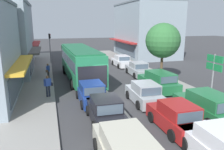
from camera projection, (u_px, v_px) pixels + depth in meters
ground_plane at (112, 98)px, 16.65m from camera, size 140.00×140.00×0.00m
lane_centre_line at (100, 84)px, 20.39m from camera, size 0.20×28.00×0.01m
sidewalk_left at (25, 83)px, 20.40m from camera, size 5.20×44.00×0.14m
kerb_right at (151, 75)px, 23.93m from camera, size 2.80×44.00×0.12m
shopfront_far_end at (4, 34)px, 30.08m from camera, size 8.12×9.44×8.34m
building_right_far at (145, 30)px, 36.93m from camera, size 8.56×12.14×8.88m
city_bus at (80, 62)px, 21.42m from camera, size 3.01×10.94×3.23m
hatchback_adjacent_lane_trail at (176, 117)px, 11.52m from camera, size 1.82×3.70×1.54m
hatchback_behind_bus_near at (144, 94)px, 15.39m from camera, size 1.93×3.76×1.54m
hatchback_queue_gap_filler at (105, 111)px, 12.40m from camera, size 1.89×3.74×1.54m
hatchback_adjacent_lane_lead at (91, 93)px, 15.46m from camera, size 1.86×3.72×1.54m
hatchback_behind_bus_mid at (219, 146)px, 8.79m from camera, size 1.85×3.72×1.54m
parked_wagon_kerb_front at (207, 106)px, 12.99m from camera, size 1.96×4.51×1.58m
parked_wagon_kerb_second at (159, 81)px, 18.57m from camera, size 2.06×4.56×1.58m
parked_sedan_kerb_third at (138, 69)px, 23.70m from camera, size 2.01×4.26×1.47m
parked_sedan_kerb_rear at (122, 61)px, 28.70m from camera, size 1.95×4.22×1.47m
traffic_light_downstreet at (50, 43)px, 29.88m from camera, size 0.33×0.24×4.20m
directional_road_sign at (214, 68)px, 14.32m from camera, size 0.10×1.40×3.60m
street_tree_right at (163, 41)px, 20.58m from camera, size 3.29×3.29×5.60m
pedestrian_with_handbag_near at (48, 71)px, 21.16m from camera, size 0.41×0.65×1.63m
pedestrian_browsing_midblock at (48, 85)px, 16.31m from camera, size 0.65×0.40×1.63m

